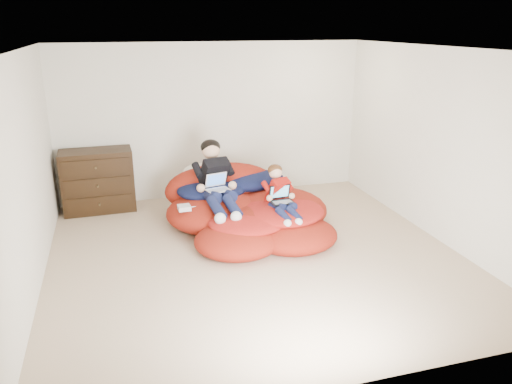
# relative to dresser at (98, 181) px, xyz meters

# --- Properties ---
(room_shell) EXTENTS (5.10, 5.10, 2.77)m
(room_shell) POSITION_rel_dresser_xyz_m (1.88, -2.22, -0.26)
(room_shell) COLOR tan
(room_shell) RESTS_ON ground
(dresser) EXTENTS (1.07, 0.60, 0.95)m
(dresser) POSITION_rel_dresser_xyz_m (0.00, 0.00, 0.00)
(dresser) COLOR black
(dresser) RESTS_ON ground
(beanbag_pile) EXTENTS (2.32, 2.31, 0.85)m
(beanbag_pile) POSITION_rel_dresser_xyz_m (2.02, -1.31, -0.22)
(beanbag_pile) COLOR #A62212
(beanbag_pile) RESTS_ON ground
(cream_pillow) EXTENTS (0.48, 0.31, 0.31)m
(cream_pillow) POSITION_rel_dresser_xyz_m (1.47, -0.52, 0.14)
(cream_pillow) COLOR silver
(cream_pillow) RESTS_ON beanbag_pile
(older_boy) EXTENTS (0.47, 1.28, 0.87)m
(older_boy) POSITION_rel_dresser_xyz_m (1.61, -1.14, 0.26)
(older_boy) COLOR black
(older_boy) RESTS_ON beanbag_pile
(younger_boy) EXTENTS (0.36, 0.90, 0.62)m
(younger_boy) POSITION_rel_dresser_xyz_m (2.39, -1.66, 0.13)
(younger_boy) COLOR #B2170F
(younger_boy) RESTS_ON beanbag_pile
(laptop_white) EXTENTS (0.35, 0.35, 0.22)m
(laptop_white) POSITION_rel_dresser_xyz_m (1.61, -1.23, 0.16)
(laptop_white) COLOR silver
(laptop_white) RESTS_ON older_boy
(laptop_black) EXTENTS (0.31, 0.27, 0.22)m
(laptop_black) POSITION_rel_dresser_xyz_m (2.39, -1.71, 0.07)
(laptop_black) COLOR black
(laptop_black) RESTS_ON younger_boy
(power_adapter) EXTENTS (0.17, 0.17, 0.06)m
(power_adapter) POSITION_rel_dresser_xyz_m (1.12, -1.39, -0.06)
(power_adapter) COLOR silver
(power_adapter) RESTS_ON beanbag_pile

